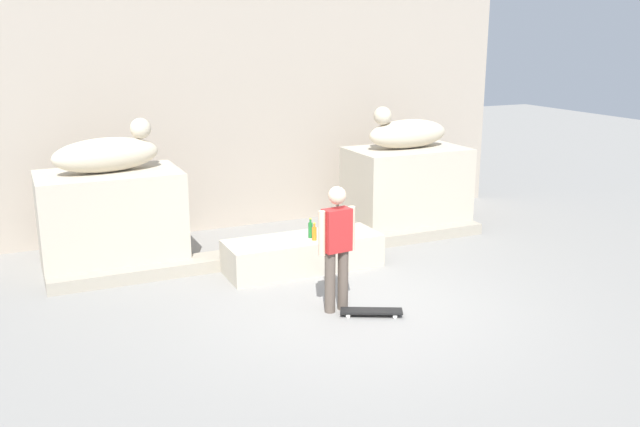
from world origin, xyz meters
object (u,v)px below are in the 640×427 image
at_px(statue_reclining_right, 406,133).
at_px(bottle_orange, 314,233).
at_px(bottle_red, 324,232).
at_px(skateboard, 371,311).
at_px(bottle_green, 310,230).
at_px(statue_reclining_left, 109,153).
at_px(skater, 337,243).

bearing_deg(statue_reclining_right, bottle_orange, 28.10).
bearing_deg(bottle_red, skateboard, -95.74).
bearing_deg(statue_reclining_right, bottle_red, 29.73).
xyz_separation_m(skateboard, bottle_red, (0.19, 1.86, 0.55)).
xyz_separation_m(statue_reclining_right, bottle_green, (-2.49, -1.35, -1.16)).
bearing_deg(bottle_orange, skateboard, -90.67).
xyz_separation_m(bottle_red, bottle_green, (-0.17, 0.13, 0.02)).
bearing_deg(statue_reclining_right, skateboard, 50.20).
relative_size(statue_reclining_right, bottle_green, 5.32).
bearing_deg(bottle_red, statue_reclining_right, 32.64).
distance_m(statue_reclining_right, bottle_green, 3.06).
xyz_separation_m(statue_reclining_left, skateboard, (2.68, -3.35, -1.73)).
bearing_deg(skateboard, skater, -20.72).
height_order(statue_reclining_right, skater, statue_reclining_right).
relative_size(statue_reclining_right, skater, 0.97).
bearing_deg(bottle_orange, statue_reclining_right, 31.01).
height_order(bottle_orange, bottle_red, bottle_orange).
relative_size(statue_reclining_right, bottle_orange, 6.00).
distance_m(statue_reclining_right, bottle_orange, 3.13).
distance_m(statue_reclining_left, bottle_orange, 3.30).
relative_size(skater, skateboard, 2.07).
relative_size(statue_reclining_left, bottle_orange, 6.16).
height_order(statue_reclining_left, bottle_red, statue_reclining_left).
bearing_deg(statue_reclining_left, skateboard, -60.87).
distance_m(statue_reclining_left, skateboard, 4.62).
height_order(statue_reclining_left, skateboard, statue_reclining_left).
distance_m(skater, bottle_red, 1.62).
xyz_separation_m(skateboard, bottle_green, (0.02, 1.99, 0.57)).
relative_size(statue_reclining_right, skateboard, 2.02).
height_order(statue_reclining_left, statue_reclining_right, same).
height_order(bottle_orange, bottle_green, bottle_green).
height_order(skater, bottle_red, skater).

